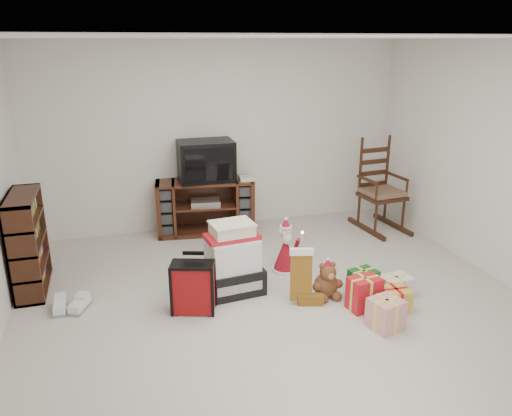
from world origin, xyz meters
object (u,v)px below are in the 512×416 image
Objects in this scene: tv_stand at (205,207)px; santa_figurine at (285,251)px; gift_cluster at (379,294)px; crt_television at (206,161)px; bookshelf at (28,244)px; gift_pile at (233,263)px; rocking_chair at (379,197)px; sneaker_pair at (70,306)px; teddy_bear at (326,282)px; mrs_claus_figurine at (215,267)px; red_suitcase at (193,287)px.

tv_stand is 1.58m from santa_figurine.
gift_cluster is (0.61, -1.00, -0.11)m from santa_figurine.
santa_figurine is (0.62, -1.45, -0.12)m from tv_stand.
crt_television is at bearing 112.05° from santa_figurine.
gift_pile is (1.99, -0.67, -0.17)m from bookshelf.
sneaker_pair is at bearing -169.12° from rocking_chair.
santa_figurine is at bearing 121.29° from gift_cluster.
santa_figurine is (-1.71, -0.96, -0.20)m from rocking_chair.
bookshelf is 2.75× the size of teddy_bear.
crt_television is at bearing 80.96° from gift_pile.
sneaker_pair is (-2.28, -0.23, -0.19)m from santa_figurine.
gift_pile is 0.22m from mrs_claus_figurine.
teddy_bear is (-1.51, -1.64, -0.28)m from rocking_chair.
teddy_bear is 0.59× the size of mrs_claus_figurine.
sneaker_pair is at bearing 171.31° from gift_pile.
bookshelf is 1.38× the size of gift_pile.
bookshelf is 2.71m from santa_figurine.
sneaker_pair is (-3.99, -1.19, -0.39)m from rocking_chair.
red_suitcase reaches higher than teddy_bear.
bookshelf is at bearing -151.03° from crt_television.
bookshelf is at bearing 163.14° from mrs_claus_figurine.
rocking_chair is 2.25m from teddy_bear.
santa_figurine is at bearing 45.40° from red_suitcase.
sneaker_pair is (-1.15, 0.36, -0.21)m from red_suitcase.
mrs_claus_figurine is 1.78× the size of sneaker_pair.
gift_cluster is (1.45, -0.82, -0.11)m from mrs_claus_figurine.
bookshelf is at bearing 132.74° from sneaker_pair.
mrs_claus_figurine is (-0.84, -0.19, 0.00)m from santa_figurine.
crt_television reaches higher than gift_cluster.
red_suitcase is at bearing 166.75° from gift_cluster.
red_suitcase is 0.67× the size of gift_cluster.
tv_stand is 2.29m from teddy_bear.
bookshelf reaches higher than mrs_claus_figurine.
crt_television is at bearing 162.02° from rocking_chair.
gift_pile is at bearing 151.57° from gift_cluster.
rocking_chair is 2.20× the size of red_suitcase.
mrs_claus_figurine is 0.88× the size of crt_television.
gift_pile is 1.26× the size of red_suitcase.
gift_pile is at bearing -91.72° from crt_television.
mrs_claus_figurine reaches higher than gift_cluster.
sneaker_pair is at bearing 165.04° from gift_cluster.
gift_cluster is (3.28, -1.37, -0.36)m from bookshelf.
rocking_chair is (4.38, 0.59, -0.05)m from bookshelf.
tv_stand is 1.83× the size of crt_television.
tv_stand is 1.75m from gift_pile.
bookshelf is 2.10m from gift_pile.
bookshelf is 1.73× the size of red_suitcase.
sneaker_pair is at bearing -127.24° from tv_stand.
rocking_chair is 3.48× the size of teddy_bear.
rocking_chair reaches higher than santa_figurine.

